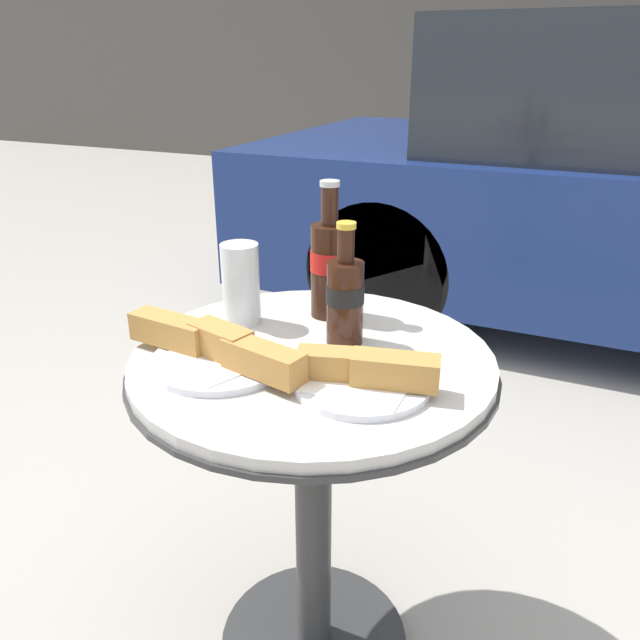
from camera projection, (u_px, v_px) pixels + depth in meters
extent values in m
cylinder|color=#333333|center=(314.00, 638.00, 1.33)|extent=(0.39, 0.39, 0.02)
cylinder|color=#333333|center=(313.00, 514.00, 1.20)|extent=(0.07, 0.07, 0.65)
cylinder|color=#333333|center=(313.00, 366.00, 1.07)|extent=(0.63, 0.63, 0.01)
cylinder|color=beige|center=(313.00, 359.00, 1.07)|extent=(0.62, 0.62, 0.02)
cylinder|color=#33190F|center=(345.00, 303.00, 1.08)|extent=(0.06, 0.06, 0.15)
cylinder|color=black|center=(345.00, 294.00, 1.07)|extent=(0.07, 0.07, 0.03)
cylinder|color=#33190F|center=(346.00, 246.00, 1.04)|extent=(0.03, 0.03, 0.06)
cylinder|color=gold|center=(346.00, 225.00, 1.02)|extent=(0.03, 0.03, 0.01)
cylinder|color=#33190F|center=(329.00, 271.00, 1.19)|extent=(0.07, 0.07, 0.18)
cylinder|color=red|center=(329.00, 260.00, 1.18)|extent=(0.07, 0.07, 0.04)
cylinder|color=#33190F|center=(330.00, 206.00, 1.14)|extent=(0.03, 0.03, 0.07)
cylinder|color=silver|center=(330.00, 183.00, 1.12)|extent=(0.04, 0.04, 0.01)
cylinder|color=black|center=(241.00, 293.00, 1.16)|extent=(0.06, 0.06, 0.12)
cylinder|color=silver|center=(241.00, 284.00, 1.16)|extent=(0.07, 0.07, 0.15)
cylinder|color=white|center=(221.00, 360.00, 1.03)|extent=(0.23, 0.23, 0.01)
cube|color=white|center=(220.00, 356.00, 1.02)|extent=(0.20, 0.20, 0.00)
cube|color=#B77F3D|center=(171.00, 331.00, 1.06)|extent=(0.15, 0.06, 0.05)
cube|color=#B77F3D|center=(221.00, 341.00, 1.02)|extent=(0.12, 0.08, 0.05)
cube|color=#B77F3D|center=(263.00, 360.00, 0.96)|extent=(0.15, 0.08, 0.05)
cylinder|color=white|center=(362.00, 383.00, 0.96)|extent=(0.21, 0.21, 0.01)
cube|color=white|center=(362.00, 379.00, 0.95)|extent=(0.15, 0.15, 0.00)
cube|color=#B77F3D|center=(331.00, 363.00, 0.95)|extent=(0.11, 0.07, 0.04)
cube|color=#B77F3D|center=(395.00, 370.00, 0.93)|extent=(0.14, 0.08, 0.05)
cylinder|color=black|center=(463.00, 199.00, 3.96)|extent=(0.62, 0.21, 0.62)
cylinder|color=black|center=(383.00, 270.00, 2.65)|extent=(0.62, 0.21, 0.62)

